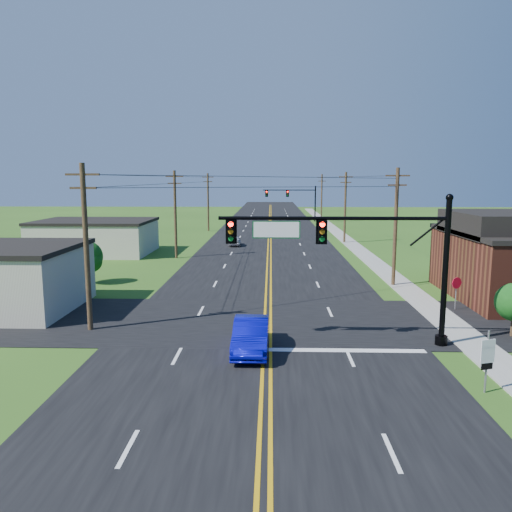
{
  "coord_description": "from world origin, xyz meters",
  "views": [
    {
      "loc": [
        0.33,
        -16.02,
        8.19
      ],
      "look_at": [
        -0.44,
        10.0,
        4.14
      ],
      "focal_mm": 35.0,
      "sensor_mm": 36.0,
      "label": 1
    }
  ],
  "objects_px": {
    "blue_car": "(251,336)",
    "route_sign": "(487,357)",
    "signal_mast_far": "(292,198)",
    "signal_mast_main": "(353,250)",
    "stop_sign": "(456,286)"
  },
  "relations": [
    {
      "from": "signal_mast_main",
      "to": "signal_mast_far",
      "type": "distance_m",
      "value": 72.0
    },
    {
      "from": "route_sign",
      "to": "signal_mast_far",
      "type": "bearing_deg",
      "value": 75.63
    },
    {
      "from": "signal_mast_far",
      "to": "stop_sign",
      "type": "xyz_separation_m",
      "value": [
        7.52,
        -65.17,
        -3.02
      ]
    },
    {
      "from": "signal_mast_main",
      "to": "blue_car",
      "type": "relative_size",
      "value": 2.41
    },
    {
      "from": "signal_mast_far",
      "to": "blue_car",
      "type": "bearing_deg",
      "value": -93.93
    },
    {
      "from": "signal_mast_main",
      "to": "stop_sign",
      "type": "height_order",
      "value": "signal_mast_main"
    },
    {
      "from": "blue_car",
      "to": "route_sign",
      "type": "relative_size",
      "value": 1.89
    },
    {
      "from": "blue_car",
      "to": "route_sign",
      "type": "xyz_separation_m",
      "value": [
        9.22,
        -4.37,
        0.67
      ]
    },
    {
      "from": "stop_sign",
      "to": "signal_mast_far",
      "type": "bearing_deg",
      "value": 73.93
    },
    {
      "from": "blue_car",
      "to": "stop_sign",
      "type": "height_order",
      "value": "stop_sign"
    },
    {
      "from": "signal_mast_far",
      "to": "stop_sign",
      "type": "distance_m",
      "value": 65.67
    },
    {
      "from": "signal_mast_main",
      "to": "signal_mast_far",
      "type": "xyz_separation_m",
      "value": [
        0.1,
        72.0,
        -0.2
      ]
    },
    {
      "from": "signal_mast_far",
      "to": "blue_car",
      "type": "height_order",
      "value": "signal_mast_far"
    },
    {
      "from": "signal_mast_far",
      "to": "stop_sign",
      "type": "height_order",
      "value": "signal_mast_far"
    },
    {
      "from": "blue_car",
      "to": "route_sign",
      "type": "bearing_deg",
      "value": -24.67
    }
  ]
}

